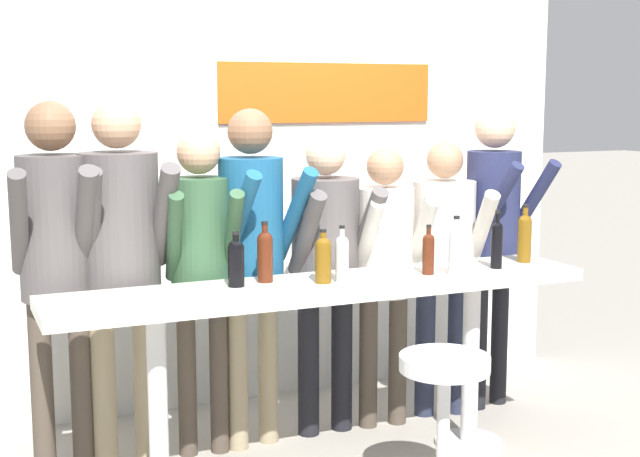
{
  "coord_description": "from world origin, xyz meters",
  "views": [
    {
      "loc": [
        -1.71,
        -3.88,
        1.86
      ],
      "look_at": [
        0.0,
        0.07,
        1.22
      ],
      "focal_mm": 50.0,
      "sensor_mm": 36.0,
      "label": 1
    }
  ],
  "objects_px": {
    "person_right": "(385,255)",
    "wine_bottle_4": "(265,254)",
    "tasting_table": "(326,312)",
    "person_left": "(121,242)",
    "person_center_left": "(201,254)",
    "person_rightmost": "(494,221)",
    "person_center": "(252,238)",
    "person_center_right": "(326,252)",
    "wine_bottle_0": "(342,256)",
    "wine_bottle_5": "(428,252)",
    "person_far_left": "(56,244)",
    "person_far_right": "(444,249)",
    "wine_bottle_1": "(525,236)",
    "wine_bottle_3": "(323,258)",
    "wine_glass_0": "(457,242)",
    "wine_bottle_6": "(456,248)",
    "bar_stool": "(444,406)",
    "wine_bottle_7": "(236,261)",
    "wine_bottle_2": "(497,242)"
  },
  "relations": [
    {
      "from": "wine_glass_0",
      "to": "wine_bottle_3",
      "type": "bearing_deg",
      "value": -170.73
    },
    {
      "from": "person_rightmost",
      "to": "person_far_right",
      "type": "bearing_deg",
      "value": 170.16
    },
    {
      "from": "person_center_right",
      "to": "person_left",
      "type": "bearing_deg",
      "value": 178.65
    },
    {
      "from": "person_center_left",
      "to": "wine_glass_0",
      "type": "bearing_deg",
      "value": -5.43
    },
    {
      "from": "bar_stool",
      "to": "tasting_table",
      "type": "bearing_deg",
      "value": 120.88
    },
    {
      "from": "bar_stool",
      "to": "wine_bottle_7",
      "type": "distance_m",
      "value": 1.17
    },
    {
      "from": "person_right",
      "to": "person_far_right",
      "type": "distance_m",
      "value": 0.4
    },
    {
      "from": "person_right",
      "to": "wine_bottle_3",
      "type": "height_order",
      "value": "person_right"
    },
    {
      "from": "person_center_right",
      "to": "wine_bottle_0",
      "type": "xyz_separation_m",
      "value": [
        -0.14,
        -0.52,
        0.07
      ]
    },
    {
      "from": "wine_bottle_5",
      "to": "person_left",
      "type": "bearing_deg",
      "value": 159.83
    },
    {
      "from": "person_right",
      "to": "tasting_table",
      "type": "bearing_deg",
      "value": -135.72
    },
    {
      "from": "person_far_left",
      "to": "wine_bottle_0",
      "type": "distance_m",
      "value": 1.38
    },
    {
      "from": "person_right",
      "to": "wine_bottle_0",
      "type": "distance_m",
      "value": 0.69
    },
    {
      "from": "person_far_left",
      "to": "person_center",
      "type": "distance_m",
      "value": 0.98
    },
    {
      "from": "person_left",
      "to": "person_rightmost",
      "type": "height_order",
      "value": "person_left"
    },
    {
      "from": "person_left",
      "to": "person_far_right",
      "type": "height_order",
      "value": "person_left"
    },
    {
      "from": "person_far_right",
      "to": "tasting_table",
      "type": "bearing_deg",
      "value": -142.11
    },
    {
      "from": "person_center_right",
      "to": "wine_bottle_0",
      "type": "distance_m",
      "value": 0.54
    },
    {
      "from": "bar_stool",
      "to": "wine_bottle_6",
      "type": "relative_size",
      "value": 2.35
    },
    {
      "from": "person_center_left",
      "to": "person_rightmost",
      "type": "bearing_deg",
      "value": 9.63
    },
    {
      "from": "person_left",
      "to": "wine_bottle_5",
      "type": "distance_m",
      "value": 1.53
    },
    {
      "from": "person_center_right",
      "to": "wine_glass_0",
      "type": "height_order",
      "value": "person_center_right"
    },
    {
      "from": "person_far_right",
      "to": "wine_bottle_1",
      "type": "distance_m",
      "value": 0.5
    },
    {
      "from": "tasting_table",
      "to": "person_left",
      "type": "xyz_separation_m",
      "value": [
        -0.9,
        0.48,
        0.33
      ]
    },
    {
      "from": "person_center",
      "to": "person_far_left",
      "type": "bearing_deg",
      "value": 166.76
    },
    {
      "from": "wine_bottle_5",
      "to": "wine_bottle_3",
      "type": "bearing_deg",
      "value": 178.01
    },
    {
      "from": "bar_stool",
      "to": "wine_bottle_5",
      "type": "bearing_deg",
      "value": 68.0
    },
    {
      "from": "person_center_right",
      "to": "wine_bottle_6",
      "type": "xyz_separation_m",
      "value": [
        0.46,
        -0.58,
        0.09
      ]
    },
    {
      "from": "tasting_table",
      "to": "wine_bottle_4",
      "type": "height_order",
      "value": "wine_bottle_4"
    },
    {
      "from": "bar_stool",
      "to": "wine_bottle_4",
      "type": "bearing_deg",
      "value": 132.45
    },
    {
      "from": "person_far_left",
      "to": "person_center",
      "type": "bearing_deg",
      "value": 0.68
    },
    {
      "from": "tasting_table",
      "to": "wine_bottle_1",
      "type": "relative_size",
      "value": 8.61
    },
    {
      "from": "person_far_left",
      "to": "person_left",
      "type": "bearing_deg",
      "value": -0.45
    },
    {
      "from": "wine_bottle_0",
      "to": "wine_bottle_4",
      "type": "relative_size",
      "value": 0.94
    },
    {
      "from": "bar_stool",
      "to": "person_center",
      "type": "distance_m",
      "value": 1.32
    },
    {
      "from": "wine_bottle_7",
      "to": "wine_bottle_1",
      "type": "bearing_deg",
      "value": -0.82
    },
    {
      "from": "wine_bottle_2",
      "to": "person_center_left",
      "type": "bearing_deg",
      "value": 161.33
    },
    {
      "from": "tasting_table",
      "to": "person_far_right",
      "type": "relative_size",
      "value": 1.69
    },
    {
      "from": "tasting_table",
      "to": "wine_glass_0",
      "type": "distance_m",
      "value": 0.86
    },
    {
      "from": "person_center",
      "to": "wine_bottle_5",
      "type": "distance_m",
      "value": 0.91
    },
    {
      "from": "person_far_left",
      "to": "wine_bottle_4",
      "type": "bearing_deg",
      "value": -19.05
    },
    {
      "from": "person_center_right",
      "to": "wine_bottle_6",
      "type": "distance_m",
      "value": 0.74
    },
    {
      "from": "tasting_table",
      "to": "wine_bottle_5",
      "type": "xyz_separation_m",
      "value": [
        0.54,
        -0.05,
        0.27
      ]
    },
    {
      "from": "tasting_table",
      "to": "person_left",
      "type": "distance_m",
      "value": 1.07
    },
    {
      "from": "wine_bottle_5",
      "to": "wine_bottle_6",
      "type": "height_order",
      "value": "wine_bottle_6"
    },
    {
      "from": "tasting_table",
      "to": "person_far_left",
      "type": "distance_m",
      "value": 1.35
    },
    {
      "from": "person_right",
      "to": "wine_bottle_4",
      "type": "height_order",
      "value": "person_right"
    },
    {
      "from": "person_center",
      "to": "person_right",
      "type": "height_order",
      "value": "person_center"
    },
    {
      "from": "wine_bottle_3",
      "to": "wine_bottle_7",
      "type": "relative_size",
      "value": 1.0
    },
    {
      "from": "person_far_left",
      "to": "person_center_right",
      "type": "height_order",
      "value": "person_far_left"
    }
  ]
}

